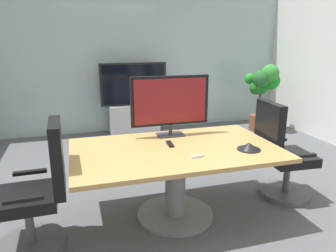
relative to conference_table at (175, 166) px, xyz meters
The scene contains 11 objects.
ground_plane 0.59m from the conference_table, 57.96° to the left, with size 7.29×7.29×0.00m, color #515459.
wall_back_glass_partition 3.39m from the conference_table, 87.92° to the left, with size 6.29×0.10×2.65m, color #9EB2B7.
conference_table is the anchor object (origin of this frame).
office_chair_left 1.24m from the conference_table, behind, with size 0.60×0.58×1.09m.
office_chair_right 1.24m from the conference_table, ahead, with size 0.61×0.59×1.09m.
tv_monitor 0.68m from the conference_table, 79.97° to the left, with size 0.84×0.18×0.64m.
wall_display_unit 2.94m from the conference_table, 87.03° to the left, with size 1.20×0.36×1.31m.
potted_plant 3.56m from the conference_table, 44.19° to the left, with size 0.62×0.61×1.27m.
conference_phone 0.72m from the conference_table, 20.65° to the right, with size 0.22×0.22×0.07m.
remote_control 0.22m from the conference_table, 103.44° to the left, with size 0.05×0.17×0.02m, color black.
whiteboard_marker 0.37m from the conference_table, 70.69° to the right, with size 0.13×0.02×0.02m, color silver.
Camera 1 is at (-1.00, -2.89, 1.73)m, focal length 33.86 mm.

